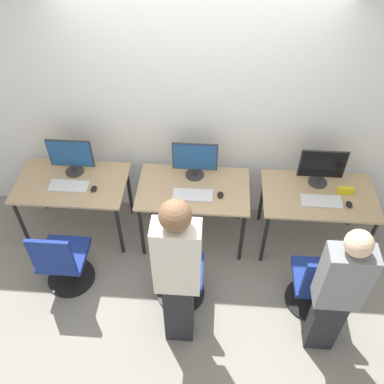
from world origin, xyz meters
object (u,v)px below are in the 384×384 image
Objects in this scene: office_chair_left at (63,263)px; office_chair_right at (317,286)px; mouse_left at (94,189)px; keyboard_center at (193,195)px; monitor_right at (322,167)px; person_right at (338,292)px; mouse_right at (349,204)px; keyboard_left at (69,186)px; office_chair_center at (180,278)px; person_center at (178,273)px; monitor_center at (195,159)px; keyboard_right at (321,201)px; mouse_center at (220,195)px; monitor_left at (71,156)px.

office_chair_left is 2.43m from office_chair_right.
keyboard_center is at bearing -0.70° from mouse_left.
monitor_right is 1.36m from person_right.
office_chair_left is 9.63× the size of mouse_right.
office_chair_left is (0.05, -0.65, -0.40)m from keyboard_left.
person_right is (1.22, -1.07, 0.09)m from keyboard_center.
office_chair_right is (1.21, -0.70, -0.40)m from keyboard_center.
office_chair_center is 1.28m from office_chair_right.
mouse_right is 0.10× the size of office_chair_right.
mouse_right is (1.57, 1.06, -0.22)m from person_center.
person_center reaches higher than monitor_center.
keyboard_right is at bearing 85.37° from office_chair_right.
mouse_center is 0.20× the size of monitor_right.
monitor_left is 1.07m from office_chair_left.
mouse_right is at bearing -5.93° from monitor_left.
monitor_center is 0.26× the size of person_center.
person_right reaches higher than keyboard_left.
person_center is 2.03× the size of office_chair_right.
person_center reaches higher than keyboard_right.
office_chair_left is 2.19× the size of keyboard_right.
mouse_right is at bearing 12.21° from office_chair_left.
office_chair_right is at bearing -94.63° from keyboard_right.
monitor_left is at bearing 168.02° from keyboard_center.
office_chair_left is at bearing -85.99° from keyboard_left.
monitor_left is at bearing 158.58° from office_chair_right.
monitor_center and monitor_right have the same top height.
keyboard_left is 1.67m from person_center.
keyboard_right is 0.82m from office_chair_right.
mouse_right is at bearing -12.15° from monitor_center.
office_chair_center is at bearing 164.66° from person_right.
keyboard_right is 1.08m from person_right.
mouse_right is (0.26, -0.31, -0.20)m from monitor_right.
office_chair_center is at bearing -38.04° from mouse_left.
keyboard_right is (2.53, -0.03, 0.00)m from keyboard_left.
keyboard_right is (2.26, -0.01, -0.01)m from mouse_left.
keyboard_right is at bearing 39.73° from person_center.
monitor_left is at bearing 151.75° from person_right.
office_chair_right is (1.21, -1.01, -0.61)m from monitor_center.
office_chair_center is at bearing -143.28° from monitor_right.
monitor_center is at bearing 11.97° from keyboard_left.
person_right reaches higher than mouse_left.
mouse_left is at bearing 162.08° from office_chair_right.
monitor_right is 0.30× the size of person_right.
keyboard_right is at bearing -0.72° from keyboard_left.
person_right reaches higher than monitor_left.
mouse_right is at bearing 64.85° from office_chair_right.
keyboard_left is at bearing 163.33° from office_chair_right.
monitor_left is 1.82m from person_center.
office_chair_right is at bearing -115.15° from mouse_right.
office_chair_left is 1.41m from person_center.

